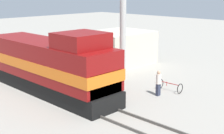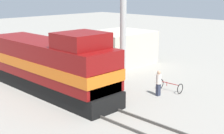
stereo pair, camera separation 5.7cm
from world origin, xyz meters
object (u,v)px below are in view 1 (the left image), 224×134
(locomotive, at_px, (51,66))
(person_bystander, at_px, (158,82))
(utility_pole, at_px, (123,3))
(billboard_sign, at_px, (109,43))
(vendor_umbrella, at_px, (97,53))
(bicycle, at_px, (170,86))

(locomotive, distance_m, person_bystander, 7.42)
(utility_pole, distance_m, billboard_sign, 4.89)
(vendor_umbrella, height_order, bicycle, vendor_umbrella)
(locomotive, distance_m, billboard_sign, 7.64)
(locomotive, height_order, vendor_umbrella, locomotive)
(billboard_sign, xyz_separation_m, person_bystander, (-2.76, -7.47, -1.44))
(locomotive, height_order, utility_pole, utility_pole)
(locomotive, height_order, person_bystander, locomotive)
(vendor_umbrella, height_order, person_bystander, vendor_umbrella)
(bicycle, bearing_deg, billboard_sign, -101.25)
(locomotive, bearing_deg, person_bystander, -50.64)
(locomotive, height_order, billboard_sign, locomotive)
(utility_pole, bearing_deg, bicycle, -88.89)
(locomotive, relative_size, billboard_sign, 3.90)
(person_bystander, relative_size, bicycle, 1.03)
(person_bystander, xyz_separation_m, bicycle, (1.40, 0.00, -0.59))
(vendor_umbrella, xyz_separation_m, bicycle, (1.78, -5.63, -1.87))
(vendor_umbrella, xyz_separation_m, person_bystander, (0.38, -5.63, -1.29))
(vendor_umbrella, bearing_deg, billboard_sign, 30.33)
(vendor_umbrella, xyz_separation_m, billboard_sign, (3.13, 1.83, 0.15))
(locomotive, xyz_separation_m, billboard_sign, (7.42, 1.78, 0.45))
(person_bystander, bearing_deg, vendor_umbrella, 93.81)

